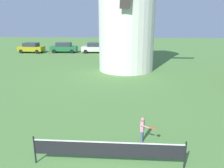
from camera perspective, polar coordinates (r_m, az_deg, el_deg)
name	(u,v)px	position (r m, az deg, el deg)	size (l,w,h in m)	color
tennis_net	(108,149)	(8.41, -0.96, -16.22)	(5.50, 0.06, 1.10)	black
player_far	(143,128)	(9.98, 7.84, -11.03)	(0.67, 0.62, 1.14)	slate
parked_car_mustard	(31,48)	(38.01, -19.76, 8.67)	(4.03, 2.14, 1.56)	#999919
parked_car_green	(64,47)	(36.85, -12.09, 9.05)	(4.19, 2.03, 1.56)	#1E6638
parked_car_cream	(95,48)	(35.77, -4.22, 9.16)	(4.32, 2.00, 1.56)	silver
parked_car_silver	(126,49)	(34.61, 3.45, 8.93)	(3.93, 2.03, 1.56)	silver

